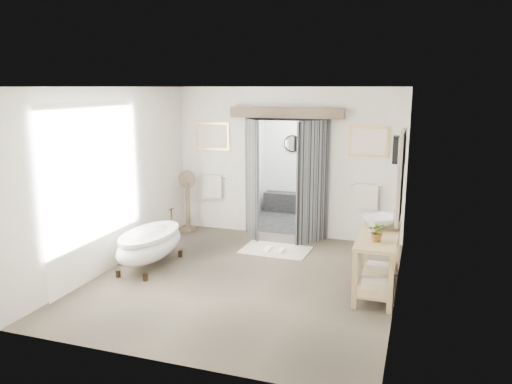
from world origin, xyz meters
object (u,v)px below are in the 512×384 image
rug (275,250)px  clawfoot_tub (150,244)px  vanity (376,257)px  basin (380,222)px

rug → clawfoot_tub: bearing=-140.1°
clawfoot_tub → rug: size_ratio=1.37×
vanity → rug: vanity is taller
rug → basin: 2.30m
clawfoot_tub → basin: bearing=7.8°
vanity → basin: basin is taller
rug → vanity: bearing=-33.9°
clawfoot_tub → rug: 2.27m
clawfoot_tub → vanity: vanity is taller
clawfoot_tub → vanity: size_ratio=1.03×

